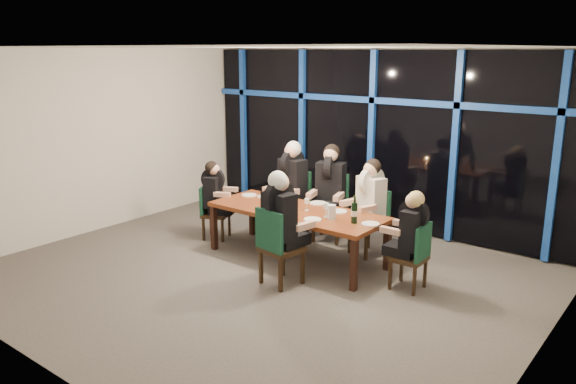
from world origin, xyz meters
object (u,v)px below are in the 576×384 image
chair_far_right (372,218)px  chair_end_right (415,253)px  diner_far_left (291,175)px  diner_far_mid (330,179)px  chair_far_mid (331,203)px  chair_end_left (212,209)px  chair_far_left (295,199)px  chair_near_mid (276,243)px  dining_table (297,214)px  diner_near_mid (281,211)px  wine_bottle (354,213)px  diner_end_left (215,189)px  water_pitcher (332,212)px  diner_far_right (369,193)px  diner_end_right (411,225)px

chair_far_right → chair_end_right: chair_far_right is taller
diner_far_left → diner_far_mid: bearing=22.7°
chair_far_mid → chair_end_left: 1.92m
chair_far_left → chair_end_left: (-0.92, -0.99, -0.11)m
chair_near_mid → diner_far_left: bearing=-48.0°
dining_table → diner_near_mid: 0.96m
chair_far_mid → wine_bottle: 1.61m
diner_end_left → water_pitcher: size_ratio=4.16×
chair_near_mid → diner_far_right: (0.35, 1.72, 0.36)m
dining_table → chair_far_left: 1.17m
diner_far_right → diner_near_mid: 1.67m
diner_far_right → diner_end_left: size_ratio=1.14×
dining_table → chair_far_right: bearing=50.0°
diner_far_right → diner_end_right: 1.29m
chair_far_mid → diner_end_right: diner_end_right is taller
dining_table → diner_end_left: diner_end_left is taller
chair_far_right → diner_far_right: size_ratio=1.03×
dining_table → chair_far_left: size_ratio=2.45×
diner_far_left → diner_far_right: diner_far_left is taller
chair_far_right → diner_far_right: (-0.03, -0.08, 0.39)m
chair_far_right → diner_far_left: size_ratio=0.95×
chair_end_left → chair_far_mid: bearing=-76.9°
diner_far_right → water_pitcher: bearing=-75.4°
chair_far_mid → diner_far_left: size_ratio=1.02×
chair_far_right → diner_far_mid: size_ratio=0.96×
diner_far_right → dining_table: bearing=-113.4°
diner_far_left → diner_far_right: (1.45, -0.01, -0.07)m
diner_end_right → diner_far_left: bearing=-108.4°
chair_end_right → chair_near_mid: 1.75m
chair_far_mid → diner_end_right: (1.87, -1.04, 0.26)m
chair_far_left → wine_bottle: (1.71, -0.95, 0.30)m
diner_far_left → chair_end_right: bearing=-9.6°
chair_far_left → diner_end_right: bearing=-12.1°
chair_near_mid → diner_far_right: size_ratio=1.07×
chair_far_mid → chair_near_mid: (0.49, -2.00, -0.01)m
dining_table → diner_near_mid: size_ratio=2.59×
water_pitcher → diner_far_left: bearing=143.0°
chair_far_mid → chair_near_mid: 2.05m
diner_end_left → diner_far_left: bearing=-68.4°
chair_end_left → chair_far_right: bearing=-92.2°
diner_end_right → diner_near_mid: bearing=-58.7°
chair_end_right → diner_end_right: (-0.07, -0.00, 0.35)m
diner_far_left → diner_end_right: diner_far_left is taller
chair_far_right → diner_near_mid: size_ratio=0.98×
diner_far_right → chair_near_mid: bearing=-83.2°
chair_end_right → diner_far_left: bearing=-107.9°
chair_far_left → chair_far_mid: size_ratio=1.01×
chair_far_right → diner_far_mid: diner_far_mid is taller
chair_end_right → diner_far_mid: size_ratio=0.86×
chair_end_right → chair_far_mid: bearing=-119.2°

